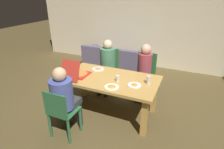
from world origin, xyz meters
TOP-DOWN VIEW (x-y plane):
  - ground_plane at (0.00, 0.00)m, footprint 20.00×20.00m
  - back_wall at (0.00, 2.84)m, footprint 7.53×0.12m
  - dining_table at (0.00, 0.00)m, footprint 1.79×0.97m
  - chair_0 at (0.44, 0.94)m, footprint 0.44×0.41m
  - person_0 at (0.44, 0.79)m, footprint 0.29×0.48m
  - chair_1 at (-0.42, -0.94)m, footprint 0.43×0.39m
  - person_1 at (-0.42, -0.82)m, footprint 0.35×0.52m
  - chair_2 at (-0.42, 0.91)m, footprint 0.41×0.40m
  - person_2 at (-0.42, 0.77)m, footprint 0.35×0.54m
  - pizza_box_0 at (-0.60, -0.16)m, footprint 0.37×0.52m
  - plate_0 at (0.18, -0.32)m, footprint 0.25×0.25m
  - plate_1 at (0.50, -0.10)m, footprint 0.23×0.23m
  - plate_2 at (-0.39, 0.28)m, footprint 0.25×0.25m
  - drinking_glass_0 at (0.18, -0.07)m, footprint 0.06×0.06m
  - drinking_glass_1 at (0.71, 0.06)m, footprint 0.07×0.07m
  - couch at (-0.84, 2.10)m, footprint 1.81×0.77m

SIDE VIEW (x-z plane):
  - ground_plane at x=0.00m, z-range 0.00..0.00m
  - couch at x=-0.84m, z-range -0.09..0.64m
  - chair_1 at x=-0.42m, z-range 0.05..0.92m
  - chair_2 at x=-0.42m, z-range 0.02..1.02m
  - chair_0 at x=0.44m, z-range 0.06..1.06m
  - dining_table at x=0.00m, z-range 0.27..1.02m
  - person_1 at x=-0.42m, z-range 0.12..1.33m
  - person_0 at x=0.44m, z-range 0.11..1.34m
  - person_2 at x=-0.42m, z-range 0.11..1.36m
  - plate_1 at x=0.50m, z-range 0.75..0.78m
  - plate_2 at x=-0.39m, z-range 0.75..0.78m
  - plate_0 at x=0.18m, z-range 0.75..0.78m
  - pizza_box_0 at x=-0.60m, z-range 0.62..0.99m
  - drinking_glass_0 at x=0.18m, z-range 0.75..0.87m
  - drinking_glass_1 at x=0.71m, z-range 0.75..0.90m
  - back_wall at x=0.00m, z-range 0.00..2.76m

